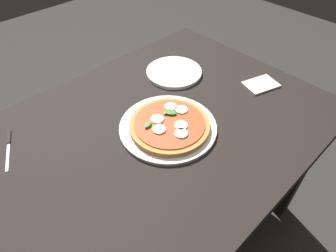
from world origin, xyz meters
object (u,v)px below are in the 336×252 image
Objects in this scene: dining_table at (159,145)px; knife at (8,145)px; napkin at (261,85)px; pizza at (170,125)px; plate_white at (174,72)px; serving_tray at (168,127)px.

knife is at bearing 147.60° from dining_table.
knife reaches higher than dining_table.
dining_table is at bearing 165.49° from napkin.
dining_table is at bearing 103.18° from pizza.
plate_white is 0.67m from knife.
pizza is at bearing -137.17° from plate_white.
pizza is 2.06× the size of napkin.
napkin is (0.44, -0.08, -0.00)m from serving_tray.
dining_table is at bearing 108.48° from serving_tray.
knife is (-0.42, 0.31, -0.02)m from pizza.
dining_table is 3.66× the size of serving_tray.
serving_tray is at bearing 169.61° from napkin.
serving_tray is 1.99× the size of knife.
pizza is 1.62× the size of knife.
pizza is (-0.00, -0.01, 0.02)m from serving_tray.
serving_tray is 1.23× the size of pizza.
plate_white reaches higher than serving_tray.
plate_white reaches higher than dining_table.
dining_table is 9.29× the size of napkin.
plate_white reaches higher than knife.
serving_tray is 1.42× the size of plate_white.
napkin is 0.78× the size of knife.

